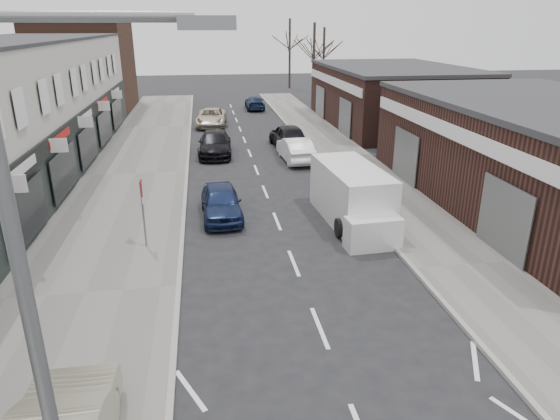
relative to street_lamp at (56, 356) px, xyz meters
name	(u,v)px	position (x,y,z in m)	size (l,w,h in m)	color
pavement_left	(135,174)	(-2.22, 22.80, -4.56)	(5.50, 64.00, 0.12)	slate
pavement_right	(353,165)	(10.28, 22.80, -4.56)	(3.50, 64.00, 0.12)	slate
brick_block_far	(85,68)	(-8.97, 45.80, -0.62)	(8.00, 10.00, 8.00)	#462A1E
right_unit_near	(555,158)	(17.03, 14.80, -2.37)	(10.00, 18.00, 4.50)	#361D18
right_unit_far	(392,97)	(17.03, 34.80, -2.37)	(10.00, 16.00, 4.50)	#361D18
tree_far_a	(313,101)	(13.53, 48.80, -4.62)	(3.60, 3.60, 8.00)	#382D26
tree_far_b	(323,93)	(16.03, 54.80, -4.62)	(3.60, 3.60, 7.50)	#382D26
tree_far_c	(289,88)	(13.03, 60.80, -4.62)	(3.60, 3.60, 8.50)	#382D26
street_lamp	(56,356)	(0.00, 0.00, 0.00)	(2.23, 0.22, 8.00)	slate
warning_sign	(142,193)	(-0.63, 12.80, -2.42)	(0.12, 0.80, 2.70)	slate
white_van	(352,197)	(7.64, 14.31, -3.52)	(2.42, 6.09, 2.32)	white
parked_car_left_a	(221,202)	(2.23, 15.64, -3.92)	(1.65, 4.10, 1.40)	#162246
parked_car_left_b	(215,144)	(2.33, 26.74, -3.90)	(2.02, 4.98, 1.44)	black
parked_car_left_c	(211,117)	(2.33, 36.43, -3.93)	(2.30, 4.98, 1.38)	beige
parked_car_right_a	(295,149)	(7.10, 24.47, -3.90)	(1.53, 4.39, 1.45)	white
parked_car_right_b	(288,136)	(7.23, 27.84, -3.79)	(1.95, 4.85, 1.65)	black
parked_car_right_c	(255,103)	(6.73, 44.33, -3.99)	(1.77, 4.35, 1.26)	#121D39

